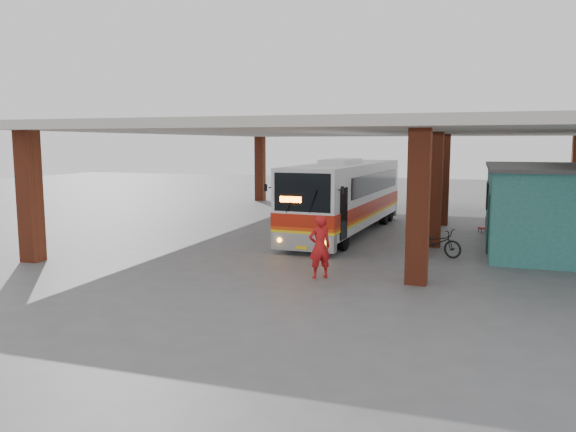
# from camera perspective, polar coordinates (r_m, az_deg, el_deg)

# --- Properties ---
(ground) EXTENTS (90.00, 90.00, 0.00)m
(ground) POSITION_cam_1_polar(r_m,az_deg,el_deg) (19.74, 5.03, -4.10)
(ground) COLOR #515154
(ground) RESTS_ON ground
(brick_columns) EXTENTS (20.10, 21.60, 4.35)m
(brick_columns) POSITION_cam_1_polar(r_m,az_deg,el_deg) (24.08, 11.19, 3.10)
(brick_columns) COLOR maroon
(brick_columns) RESTS_ON ground
(canopy_roof) EXTENTS (21.00, 23.00, 0.30)m
(canopy_roof) POSITION_cam_1_polar(r_m,az_deg,el_deg) (25.63, 9.67, 8.59)
(canopy_roof) COLOR beige
(canopy_roof) RESTS_ON brick_columns
(shop_building) EXTENTS (5.20, 8.20, 3.11)m
(shop_building) POSITION_cam_1_polar(r_m,az_deg,el_deg) (23.14, 25.88, 0.80)
(shop_building) COLOR #2E7368
(shop_building) RESTS_ON ground
(coach_bus) EXTENTS (3.01, 11.34, 3.27)m
(coach_bus) POSITION_cam_1_polar(r_m,az_deg,el_deg) (24.60, 5.92, 2.00)
(coach_bus) COLOR white
(coach_bus) RESTS_ON ground
(motorcycle) EXTENTS (1.96, 1.32, 0.97)m
(motorcycle) POSITION_cam_1_polar(r_m,az_deg,el_deg) (20.32, 14.84, -2.60)
(motorcycle) COLOR black
(motorcycle) RESTS_ON ground
(pedestrian) EXTENTS (0.81, 0.76, 1.86)m
(pedestrian) POSITION_cam_1_polar(r_m,az_deg,el_deg) (16.42, 3.24, -3.13)
(pedestrian) COLOR red
(pedestrian) RESTS_ON ground
(red_chair) EXTENTS (0.50, 0.50, 0.73)m
(red_chair) POSITION_cam_1_polar(r_m,az_deg,el_deg) (26.15, 19.44, -0.90)
(red_chair) COLOR red
(red_chair) RESTS_ON ground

